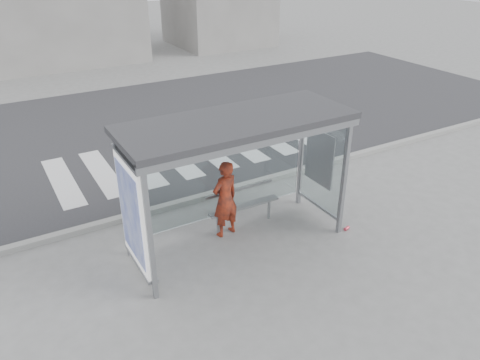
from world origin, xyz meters
name	(u,v)px	position (x,y,z in m)	size (l,w,h in m)	color
ground	(238,243)	(0.00, 0.00, 0.00)	(80.00, 80.00, 0.00)	slate
road	(128,132)	(0.00, 7.00, 0.00)	(30.00, 10.00, 0.01)	#2D2D30
curb	(196,198)	(0.00, 1.95, 0.06)	(30.00, 0.18, 0.12)	gray
crosswalk	(190,153)	(1.00, 4.50, 0.00)	(7.55, 3.00, 0.00)	silver
bus_shelter	(218,155)	(-0.37, 0.06, 1.98)	(4.25, 1.65, 2.62)	gray
building_center	(49,8)	(0.00, 18.00, 2.50)	(8.00, 5.00, 5.00)	slate
person	(225,199)	(-0.06, 0.41, 0.82)	(0.60, 0.39, 1.63)	#C65412
bench	(243,205)	(0.42, 0.50, 0.49)	(1.59, 0.31, 0.82)	gray
soda_can	(347,228)	(2.20, -0.73, 0.04)	(0.07, 0.07, 0.13)	#C63A4B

